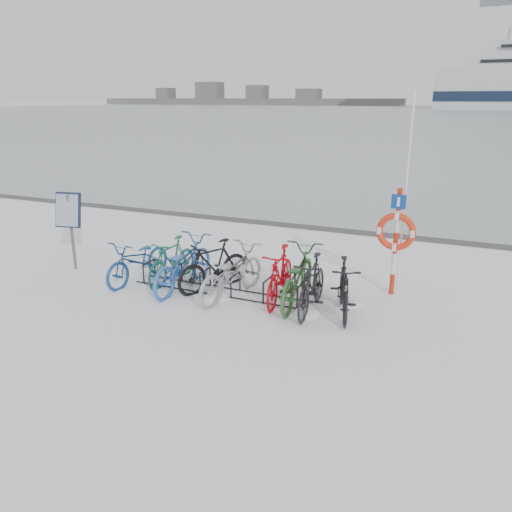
{
  "coord_description": "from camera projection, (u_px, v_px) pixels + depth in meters",
  "views": [
    {
      "loc": [
        4.61,
        -8.81,
        3.97
      ],
      "look_at": [
        0.57,
        0.6,
        0.7
      ],
      "focal_mm": 35.0,
      "sensor_mm": 36.0,
      "label": 1
    }
  ],
  "objects": [
    {
      "name": "bike_3",
      "position": [
        213.0,
        264.0,
        10.69
      ],
      "size": [
        1.28,
        1.89,
        1.11
      ],
      "primitive_type": "imported",
      "rotation": [
        0.0,
        0.0,
        -0.45
      ],
      "color": "black",
      "rests_on": "ground"
    },
    {
      "name": "bike_8",
      "position": [
        344.0,
        287.0,
        9.45
      ],
      "size": [
        1.02,
        1.88,
        1.09
      ],
      "primitive_type": "imported",
      "rotation": [
        0.0,
        0.0,
        0.3
      ],
      "color": "black",
      "rests_on": "ground"
    },
    {
      "name": "bike_7",
      "position": [
        312.0,
        283.0,
        9.59
      ],
      "size": [
        0.59,
        1.88,
        1.12
      ],
      "primitive_type": "imported",
      "rotation": [
        0.0,
        0.0,
        0.04
      ],
      "color": "black",
      "rests_on": "ground"
    },
    {
      "name": "bike_2",
      "position": [
        183.0,
        262.0,
        10.73
      ],
      "size": [
        0.82,
        2.22,
        1.15
      ],
      "primitive_type": "imported",
      "rotation": [
        0.0,
        0.0,
        3.12
      ],
      "color": "blue",
      "rests_on": "ground"
    },
    {
      "name": "bike_rack",
      "position": [
        220.0,
        284.0,
        10.6
      ],
      "size": [
        4.0,
        0.48,
        0.46
      ],
      "color": "black",
      "rests_on": "ground"
    },
    {
      "name": "info_board",
      "position": [
        69.0,
        215.0,
        11.68
      ],
      "size": [
        0.66,
        0.35,
        1.87
      ],
      "rotation": [
        0.0,
        0.0,
        0.19
      ],
      "color": "#595B5E",
      "rests_on": "ground"
    },
    {
      "name": "bike_1",
      "position": [
        172.0,
        259.0,
        11.13
      ],
      "size": [
        0.6,
        1.76,
        1.04
      ],
      "primitive_type": "imported",
      "rotation": [
        0.0,
        0.0,
        -0.07
      ],
      "color": "#17614B",
      "rests_on": "ground"
    },
    {
      "name": "bike_6",
      "position": [
        297.0,
        275.0,
        9.99
      ],
      "size": [
        0.9,
        2.24,
        1.15
      ],
      "primitive_type": "imported",
      "rotation": [
        0.0,
        0.0,
        3.21
      ],
      "color": "#295727",
      "rests_on": "ground"
    },
    {
      "name": "ice_sheet",
      "position": [
        461.0,
        112.0,
        146.37
      ],
      "size": [
        400.0,
        298.0,
        0.02
      ],
      "primitive_type": "cube",
      "color": "#9DAAB2",
      "rests_on": "ground"
    },
    {
      "name": "bike_4",
      "position": [
        231.0,
        271.0,
        10.27
      ],
      "size": [
        1.11,
        2.21,
        1.11
      ],
      "primitive_type": "imported",
      "rotation": [
        0.0,
        0.0,
        2.95
      ],
      "color": "gray",
      "rests_on": "ground"
    },
    {
      "name": "quay_edge",
      "position": [
        305.0,
        227.0,
        15.81
      ],
      "size": [
        400.0,
        0.25,
        0.1
      ],
      "primitive_type": "cube",
      "color": "#3F3F42",
      "rests_on": "ground"
    },
    {
      "name": "snow_drifts",
      "position": [
        243.0,
        295.0,
        10.47
      ],
      "size": [
        5.88,
        1.3,
        0.19
      ],
      "color": "white",
      "rests_on": "ground"
    },
    {
      "name": "ground",
      "position": [
        220.0,
        292.0,
        10.65
      ],
      "size": [
        900.0,
        900.0,
        0.0
      ],
      "primitive_type": "plane",
      "color": "white",
      "rests_on": "ground"
    },
    {
      "name": "shoreline",
      "position": [
        238.0,
        100.0,
        283.34
      ],
      "size": [
        180.0,
        12.0,
        9.5
      ],
      "color": "#484848",
      "rests_on": "ground"
    },
    {
      "name": "bike_5",
      "position": [
        280.0,
        274.0,
        10.08
      ],
      "size": [
        0.72,
        1.93,
        1.14
      ],
      "primitive_type": "imported",
      "rotation": [
        0.0,
        0.0,
        0.1
      ],
      "color": "#B4040E",
      "rests_on": "ground"
    },
    {
      "name": "lifebuoy_station",
      "position": [
        396.0,
        232.0,
        10.09
      ],
      "size": [
        0.79,
        0.22,
        4.09
      ],
      "color": "#B5210E",
      "rests_on": "ground"
    },
    {
      "name": "bike_0",
      "position": [
        138.0,
        259.0,
        11.18
      ],
      "size": [
        0.89,
        2.03,
        1.03
      ],
      "primitive_type": "imported",
      "rotation": [
        0.0,
        0.0,
        -0.11
      ],
      "color": "navy",
      "rests_on": "ground"
    }
  ]
}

